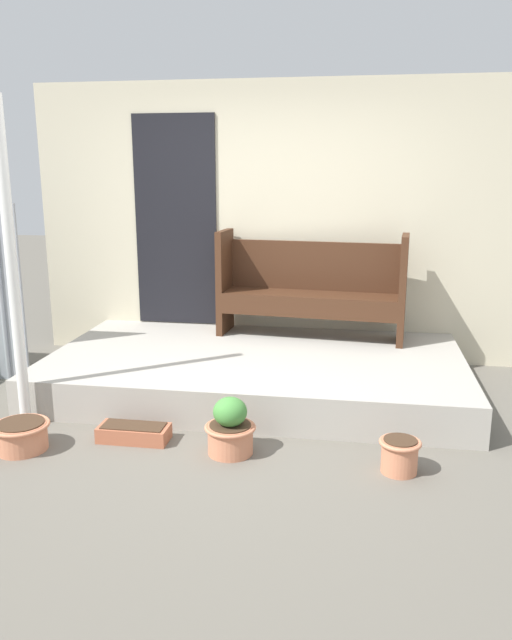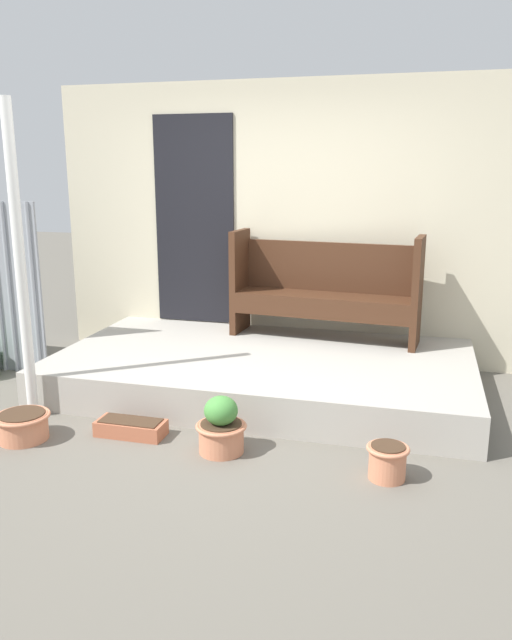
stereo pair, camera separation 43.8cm
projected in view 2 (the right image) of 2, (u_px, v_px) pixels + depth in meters
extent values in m
plane|color=#666056|center=(218.00, 432.00, 4.41)|extent=(24.00, 24.00, 0.00)
cube|color=#A8A399|center=(263.00, 371.00, 5.24)|extent=(3.41, 1.90, 0.30)
cube|color=beige|center=(289.00, 224.00, 5.88)|extent=(4.61, 0.06, 2.60)
cube|color=black|center=(195.00, 221.00, 6.08)|extent=(0.80, 0.02, 2.00)
cylinder|color=#979CA5|center=(9.00, 289.00, 5.54)|extent=(0.04, 0.04, 1.53)
cylinder|color=#979CA5|center=(21.00, 290.00, 5.51)|extent=(0.04, 0.04, 1.53)
cylinder|color=#979CA5|center=(34.00, 290.00, 5.48)|extent=(0.04, 0.04, 1.53)
cylinder|color=white|center=(20.00, 265.00, 4.42)|extent=(0.08, 0.08, 2.28)
cube|color=#422616|center=(240.00, 281.00, 5.86)|extent=(0.09, 0.40, 0.96)
cube|color=#422616|center=(417.00, 293.00, 5.31)|extent=(0.09, 0.40, 0.96)
cube|color=#422616|center=(324.00, 297.00, 5.61)|extent=(1.60, 0.54, 0.04)
cube|color=#422616|center=(319.00, 311.00, 5.46)|extent=(1.56, 0.17, 0.15)
cube|color=#422616|center=(329.00, 267.00, 5.71)|extent=(1.56, 0.18, 0.45)
cylinder|color=tan|center=(23.00, 427.00, 4.26)|extent=(0.33, 0.33, 0.18)
torus|color=tan|center=(22.00, 416.00, 4.24)|extent=(0.38, 0.38, 0.02)
cylinder|color=#422D1E|center=(22.00, 414.00, 4.24)|extent=(0.30, 0.30, 0.01)
cylinder|color=tan|center=(221.00, 438.00, 4.08)|extent=(0.29, 0.29, 0.19)
torus|color=tan|center=(221.00, 426.00, 4.06)|extent=(0.34, 0.34, 0.02)
cylinder|color=#422D1E|center=(221.00, 424.00, 4.05)|extent=(0.27, 0.27, 0.01)
ellipsoid|color=#478C3D|center=(221.00, 411.00, 4.03)|extent=(0.22, 0.22, 0.19)
cylinder|color=tan|center=(387.00, 463.00, 3.72)|extent=(0.22, 0.22, 0.21)
torus|color=tan|center=(388.00, 448.00, 3.70)|extent=(0.26, 0.26, 0.02)
cylinder|color=#422D1E|center=(388.00, 446.00, 3.70)|extent=(0.20, 0.20, 0.01)
cube|color=#B26042|center=(131.00, 428.00, 4.34)|extent=(0.48, 0.20, 0.11)
cube|color=#422D1E|center=(131.00, 420.00, 4.33)|extent=(0.42, 0.17, 0.01)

